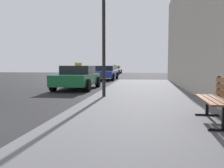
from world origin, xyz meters
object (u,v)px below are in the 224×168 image
object	(u,v)px
car_blue	(105,73)
car_white	(115,70)
bench	(220,97)
street_lamp	(104,20)
car_green	(78,77)
car_yellow	(111,70)

from	to	relation	value
car_blue	car_white	size ratio (longest dim) A/B	1.00
bench	car_white	world-z (taller)	car_white
car_blue	car_white	distance (m)	15.97
car_blue	car_white	world-z (taller)	car_white
street_lamp	car_green	size ratio (longest dim) A/B	0.98
street_lamp	car_green	bearing A→B (deg)	117.84
street_lamp	car_blue	distance (m)	13.15
street_lamp	car_green	world-z (taller)	street_lamp
car_white	bench	bearing A→B (deg)	100.46
car_blue	bench	bearing A→B (deg)	106.65
bench	car_green	distance (m)	9.17
car_green	car_blue	distance (m)	8.78
car_white	car_blue	bearing A→B (deg)	93.79
bench	car_green	xyz separation A→B (m)	(-5.02, 7.67, -0.01)
street_lamp	car_yellow	size ratio (longest dim) A/B	0.90
bench	street_lamp	xyz separation A→B (m)	(-2.90, 3.64, 2.23)
car_yellow	bench	bearing A→B (deg)	102.36
car_green	bench	bearing A→B (deg)	123.23
bench	car_blue	world-z (taller)	car_blue
car_blue	car_green	bearing A→B (deg)	89.32
car_green	car_yellow	size ratio (longest dim) A/B	0.92
car_yellow	car_white	size ratio (longest dim) A/B	0.96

